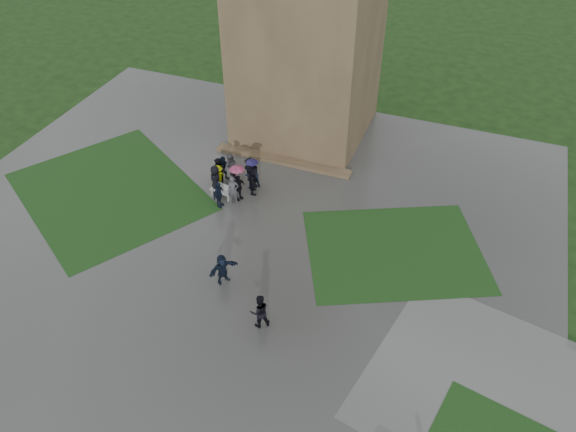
% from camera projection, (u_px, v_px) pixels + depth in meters
% --- Properties ---
extents(ground, '(120.00, 120.00, 0.00)m').
position_uv_depth(ground, '(206.00, 273.00, 28.17)').
color(ground, black).
extents(plaza, '(34.00, 34.00, 0.02)m').
position_uv_depth(plaza, '(223.00, 248.00, 29.60)').
color(plaza, '#373735').
rests_on(plaza, ground).
extents(lawn_inset_left, '(14.10, 13.46, 0.01)m').
position_uv_depth(lawn_inset_left, '(109.00, 191.00, 33.37)').
color(lawn_inset_left, black).
rests_on(lawn_inset_left, plaza).
extents(lawn_inset_right, '(11.12, 10.15, 0.01)m').
position_uv_depth(lawn_inset_right, '(394.00, 251.00, 29.40)').
color(lawn_inset_right, black).
rests_on(lawn_inset_right, plaza).
extents(tower_plinth, '(9.00, 0.80, 0.22)m').
position_uv_depth(tower_plinth, '(283.00, 160.00, 35.70)').
color(tower_plinth, brown).
rests_on(tower_plinth, plaza).
extents(bench, '(1.51, 0.71, 0.84)m').
position_uv_depth(bench, '(222.00, 191.00, 32.72)').
color(bench, '#A4A5A0').
rests_on(bench, plaza).
extents(visitor_cluster, '(3.31, 3.90, 2.34)m').
position_uv_depth(visitor_cluster, '(235.00, 177.00, 32.81)').
color(visitor_cluster, black).
rests_on(visitor_cluster, plaza).
extents(pedestrian_mid, '(1.33, 1.62, 1.69)m').
position_uv_depth(pedestrian_mid, '(222.00, 269.00, 27.19)').
color(pedestrian_mid, black).
rests_on(pedestrian_mid, plaza).
extents(pedestrian_near, '(1.01, 0.94, 1.82)m').
position_uv_depth(pedestrian_near, '(260.00, 311.00, 25.05)').
color(pedestrian_near, black).
rests_on(pedestrian_near, plaza).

